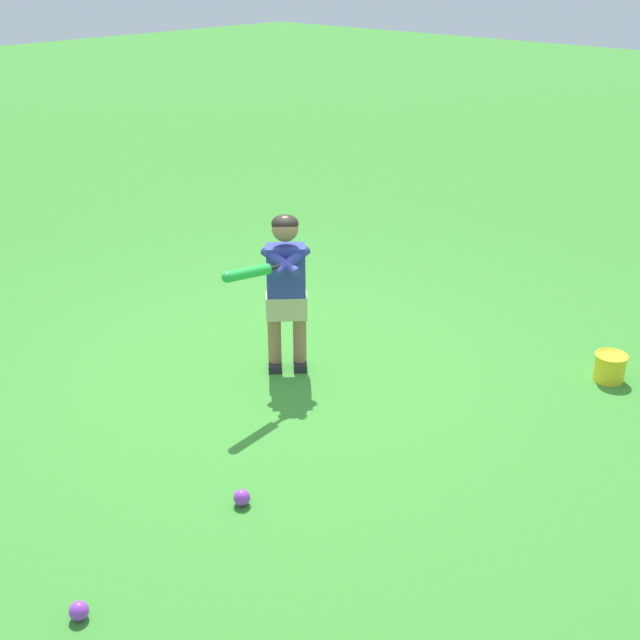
% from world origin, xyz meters
% --- Properties ---
extents(ground_plane, '(40.00, 40.00, 0.00)m').
position_xyz_m(ground_plane, '(0.00, 0.00, 0.00)').
color(ground_plane, '#38842D').
extents(child_batter, '(0.78, 0.35, 1.08)m').
position_xyz_m(child_batter, '(0.04, 0.09, 0.65)').
color(child_batter, '#232328').
rests_on(child_batter, ground).
extents(play_ball_far_left, '(0.09, 0.09, 0.09)m').
position_xyz_m(play_ball_far_left, '(1.24, 0.96, 0.04)').
color(play_ball_far_left, purple).
rests_on(play_ball_far_left, ground).
extents(play_ball_near_batter, '(0.09, 0.09, 0.09)m').
position_xyz_m(play_ball_near_batter, '(2.24, 1.02, 0.04)').
color(play_ball_near_batter, purple).
rests_on(play_ball_near_batter, ground).
extents(play_ball_by_bucket, '(0.08, 0.08, 0.08)m').
position_xyz_m(play_ball_by_bucket, '(-0.93, -0.68, 0.04)').
color(play_ball_by_bucket, white).
rests_on(play_ball_by_bucket, ground).
extents(toy_bucket, '(0.22, 0.22, 0.19)m').
position_xyz_m(toy_bucket, '(-1.30, 1.78, 0.10)').
color(toy_bucket, yellow).
rests_on(toy_bucket, ground).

